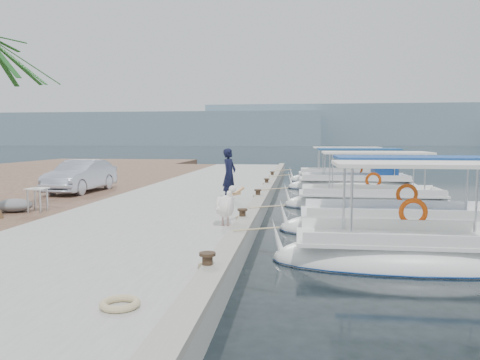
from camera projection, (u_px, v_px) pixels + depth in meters
name	position (u px, v px, depth m)	size (l,w,h in m)	color
ground	(264.00, 218.00, 16.28)	(400.00, 400.00, 0.00)	black
concrete_quay	(207.00, 193.00, 21.57)	(6.00, 40.00, 0.50)	#9D9E98
quay_curb	(267.00, 187.00, 21.20)	(0.44, 40.00, 0.12)	gray
cobblestone_strip	(104.00, 191.00, 22.18)	(4.00, 40.00, 0.50)	brown
distant_hills	(361.00, 128.00, 211.20)	(330.00, 60.00, 18.00)	slate
fishing_caique_a	(409.00, 259.00, 10.19)	(5.98, 2.18, 2.83)	white
fishing_caique_b	(405.00, 229.00, 13.63)	(7.35, 2.48, 2.83)	white
fishing_caique_c	(370.00, 204.00, 18.71)	(6.86, 2.36, 2.83)	white
fishing_caique_d	(356.00, 185.00, 25.70)	(7.25, 2.46, 2.83)	white
fishing_caique_e	(343.00, 179.00, 30.24)	(6.96, 2.26, 2.83)	white
mooring_bollards	(258.00, 193.00, 17.74)	(0.28, 20.28, 0.33)	black
pelican	(226.00, 205.00, 12.06)	(0.76, 1.28, 1.01)	tan
fisherman	(229.00, 174.00, 17.13)	(0.69, 0.45, 1.89)	black
parked_car	(81.00, 176.00, 19.69)	(1.43, 4.11, 1.35)	silver
tarp_bundle	(14.00, 205.00, 14.35)	(1.10, 0.90, 0.40)	slate
folding_table	(37.00, 195.00, 14.33)	(0.55, 0.55, 0.73)	silver
rope_coil	(120.00, 304.00, 6.19)	(0.54, 0.54, 0.10)	#C6B284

